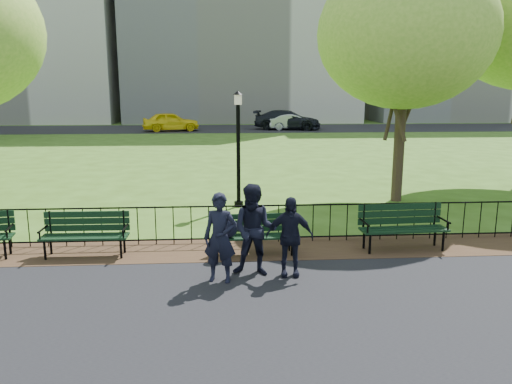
{
  "coord_description": "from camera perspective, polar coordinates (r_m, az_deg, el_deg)",
  "views": [
    {
      "loc": [
        -0.28,
        -9.01,
        3.51
      ],
      "look_at": [
        0.44,
        1.5,
        1.3
      ],
      "focal_mm": 35.0,
      "sensor_mm": 36.0,
      "label": 1
    }
  ],
  "objects": [
    {
      "name": "ground",
      "position": [
        9.68,
        -2.04,
        -9.46
      ],
      "size": [
        120.0,
        120.0,
        0.0
      ],
      "primitive_type": "plane",
      "color": "#385817"
    },
    {
      "name": "asphalt_path",
      "position": [
        6.62,
        -0.99,
        -20.12
      ],
      "size": [
        60.0,
        9.2,
        0.01
      ],
      "primitive_type": "cube",
      "color": "black",
      "rests_on": "ground"
    },
    {
      "name": "apartment_east",
      "position": [
        63.35,
        21.83,
        18.71
      ],
      "size": [
        20.0,
        15.0,
        24.0
      ],
      "primitive_type": "cube",
      "color": "beige",
      "rests_on": "ground"
    },
    {
      "name": "person_right",
      "position": [
        9.41,
        3.85,
        -5.1
      ],
      "size": [
        0.91,
        0.41,
        1.53
      ],
      "primitive_type": "imported",
      "rotation": [
        0.0,
        0.0,
        -0.05
      ],
      "color": "black",
      "rests_on": "asphalt_path"
    },
    {
      "name": "sedan_silver",
      "position": [
        42.82,
        4.2,
        7.99
      ],
      "size": [
        4.04,
        1.41,
        1.33
      ],
      "primitive_type": "imported",
      "rotation": [
        0.0,
        0.0,
        1.57
      ],
      "color": "#979A9E",
      "rests_on": "far_street"
    },
    {
      "name": "lamppost",
      "position": [
        14.76,
        -2.04,
        5.42
      ],
      "size": [
        0.31,
        0.31,
        3.43
      ],
      "color": "black",
      "rests_on": "ground"
    },
    {
      "name": "sedan_dark",
      "position": [
        43.11,
        3.61,
        8.23
      ],
      "size": [
        6.04,
        3.59,
        1.64
      ],
      "primitive_type": "imported",
      "rotation": [
        0.0,
        0.0,
        1.33
      ],
      "color": "black",
      "rests_on": "far_street"
    },
    {
      "name": "person_left",
      "position": [
        9.12,
        -4.13,
        -5.24
      ],
      "size": [
        0.68,
        0.53,
        1.66
      ],
      "primitive_type": "imported",
      "rotation": [
        0.0,
        0.0,
        -0.25
      ],
      "color": "black",
      "rests_on": "asphalt_path"
    },
    {
      "name": "park_bench_left_a",
      "position": [
        11.17,
        -18.89,
        -4.04
      ],
      "size": [
        1.8,
        0.58,
        1.02
      ],
      "rotation": [
        0.0,
        0.0,
        -0.01
      ],
      "color": "black",
      "rests_on": "ground"
    },
    {
      "name": "far_street",
      "position": [
        44.16,
        -3.59,
        7.24
      ],
      "size": [
        70.0,
        9.0,
        0.01
      ],
      "primitive_type": "cube",
      "color": "black",
      "rests_on": "ground"
    },
    {
      "name": "iron_fence",
      "position": [
        11.42,
        -2.4,
        -3.48
      ],
      "size": [
        24.06,
        0.06,
        1.0
      ],
      "color": "black",
      "rests_on": "ground"
    },
    {
      "name": "taxi",
      "position": [
        42.01,
        -9.71,
        7.94
      ],
      "size": [
        4.88,
        2.78,
        1.57
      ],
      "primitive_type": "imported",
      "rotation": [
        0.0,
        0.0,
        1.78
      ],
      "color": "yellow",
      "rests_on": "far_street"
    },
    {
      "name": "tree_near_e",
      "position": [
        16.15,
        16.73,
        16.94
      ],
      "size": [
        5.26,
        5.26,
        7.33
      ],
      "color": "#2D2116",
      "rests_on": "ground"
    },
    {
      "name": "park_bench_main",
      "position": [
        10.58,
        -1.38,
        -4.24
      ],
      "size": [
        1.66,
        0.55,
        0.93
      ],
      "rotation": [
        0.0,
        0.0,
        0.02
      ],
      "color": "black",
      "rests_on": "ground"
    },
    {
      "name": "person_mid",
      "position": [
        9.4,
        -0.15,
        -4.37
      ],
      "size": [
        0.93,
        0.62,
        1.75
      ],
      "primitive_type": "imported",
      "rotation": [
        0.0,
        0.0,
        -0.23
      ],
      "color": "black",
      "rests_on": "asphalt_path"
    },
    {
      "name": "dirt_strip",
      "position": [
        11.08,
        -2.31,
        -6.58
      ],
      "size": [
        60.0,
        1.6,
        0.01
      ],
      "primitive_type": "cube",
      "color": "#322114",
      "rests_on": "ground"
    },
    {
      "name": "park_bench_right_a",
      "position": [
        11.45,
        16.36,
        -3.29
      ],
      "size": [
        1.94,
        0.69,
        1.08
      ],
      "rotation": [
        0.0,
        0.0,
        0.05
      ],
      "color": "black",
      "rests_on": "ground"
    }
  ]
}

